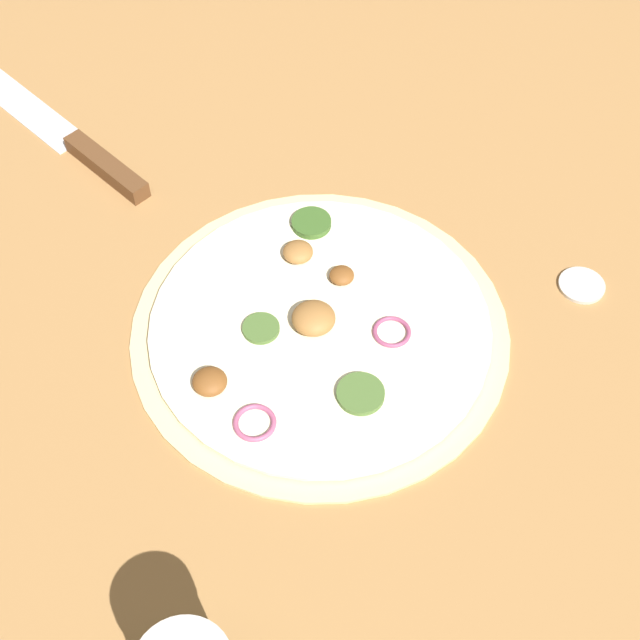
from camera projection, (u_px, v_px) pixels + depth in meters
ground_plane at (320, 331)px, 0.80m from camera, size 3.00×3.00×0.00m
pizza at (319, 327)px, 0.79m from camera, size 0.34×0.34×0.03m
knife at (75, 143)px, 0.94m from camera, size 0.23×0.28×0.02m
loose_cap at (582, 284)px, 0.83m from camera, size 0.04×0.04×0.01m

